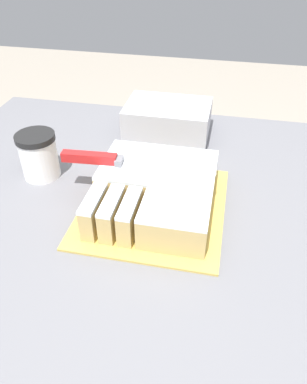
{
  "coord_description": "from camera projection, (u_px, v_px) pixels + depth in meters",
  "views": [
    {
      "loc": [
        0.06,
        -0.6,
        1.45
      ],
      "look_at": [
        -0.08,
        0.04,
        0.95
      ],
      "focal_mm": 35.0,
      "sensor_mm": 36.0,
      "label": 1
    }
  ],
  "objects": [
    {
      "name": "cake",
      "position": [
        156.0,
        191.0,
        0.82
      ],
      "size": [
        0.26,
        0.29,
        0.08
      ],
      "color": "tan",
      "rests_on": "cake_board"
    },
    {
      "name": "storage_box",
      "position": [
        168.0,
        120.0,
        1.09
      ],
      "size": [
        0.24,
        0.17,
        0.09
      ],
      "color": "#B2B2B7",
      "rests_on": "countertop"
    },
    {
      "name": "coffee_cup",
      "position": [
        39.0,
        155.0,
        0.92
      ],
      "size": [
        0.1,
        0.1,
        0.12
      ],
      "color": "white",
      "rests_on": "countertop"
    },
    {
      "name": "cake_board",
      "position": [
        154.0,
        206.0,
        0.85
      ],
      "size": [
        0.32,
        0.35,
        0.01
      ],
      "color": "gold",
      "rests_on": "countertop"
    },
    {
      "name": "knife",
      "position": [
        109.0,
        160.0,
        0.84
      ],
      "size": [
        0.35,
        0.05,
        0.02
      ],
      "rotation": [
        0.0,
        0.0,
        0.07
      ],
      "color": "silver",
      "rests_on": "cake"
    },
    {
      "name": "countertop",
      "position": [
        176.0,
        341.0,
        1.08
      ],
      "size": [
        1.4,
        1.1,
        0.91
      ],
      "color": "slate",
      "rests_on": "ground_plane"
    }
  ]
}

